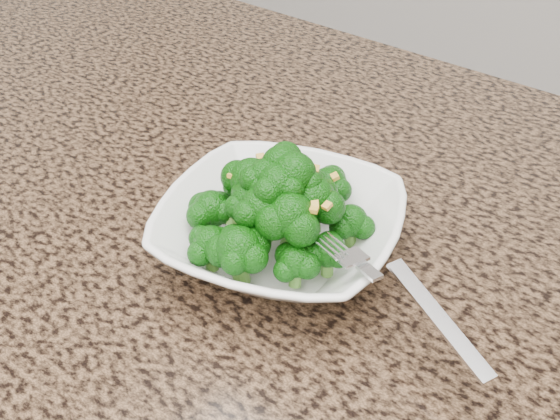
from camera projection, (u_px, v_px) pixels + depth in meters
The scene contains 5 objects.
granite_counter at pixel (206, 269), 0.66m from camera, with size 1.64×1.04×0.03m, color brown.
bowl at pixel (280, 231), 0.64m from camera, with size 0.22×0.22×0.05m, color white.
broccoli_pile at pixel (280, 175), 0.60m from camera, with size 0.19×0.19×0.07m, color #0D4F09, non-canonical shape.
garlic_topping at pixel (280, 136), 0.58m from camera, with size 0.11×0.11×0.01m, color gold, non-canonical shape.
fork at pixel (374, 274), 0.54m from camera, with size 0.19×0.03×0.01m, color silver, non-canonical shape.
Camera 1 is at (0.36, -0.04, 1.32)m, focal length 45.00 mm.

